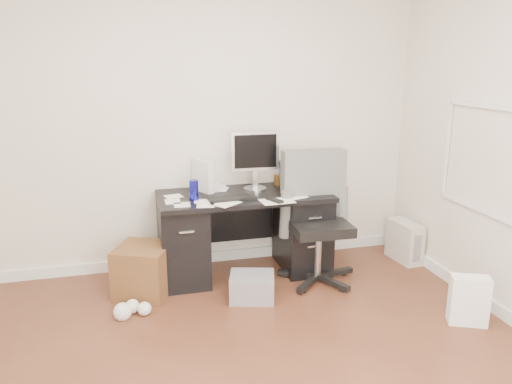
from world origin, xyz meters
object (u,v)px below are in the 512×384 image
keyboard (232,198)px  wicker_basket (144,270)px  pc_tower (405,241)px  lcd_monitor (255,161)px  desk (244,231)px  office_chair (319,219)px

keyboard → wicker_basket: bearing=179.9°
pc_tower → wicker_basket: wicker_basket is taller
lcd_monitor → keyboard: bearing=-133.5°
keyboard → wicker_basket: (-0.76, -0.04, -0.55)m
desk → lcd_monitor: lcd_monitor is taller
office_chair → wicker_basket: office_chair is taller
lcd_monitor → wicker_basket: 1.34m
desk → pc_tower: 1.58m
keyboard → office_chair: (0.72, -0.16, -0.19)m
lcd_monitor → wicker_basket: bearing=-161.5°
desk → pc_tower: (1.56, -0.10, -0.21)m
desk → office_chair: (0.58, -0.32, 0.17)m
keyboard → pc_tower: 1.80m
lcd_monitor → pc_tower: bearing=-6.1°
desk → office_chair: bearing=-28.8°
desk → keyboard: (-0.14, -0.16, 0.36)m
keyboard → wicker_basket: keyboard is taller
desk → lcd_monitor: (0.13, 0.10, 0.62)m
wicker_basket → office_chair: bearing=-4.7°
lcd_monitor → office_chair: size_ratio=0.48×
desk → keyboard: keyboard is taller
pc_tower → wicker_basket: size_ratio=0.93×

